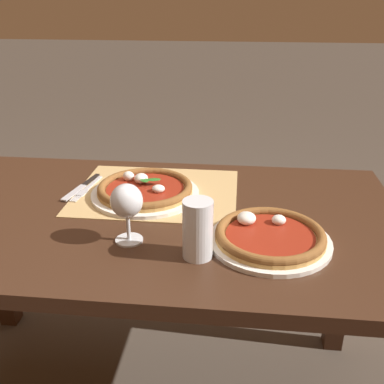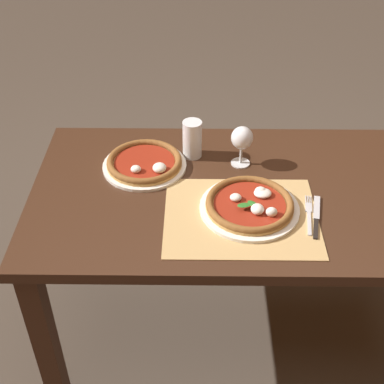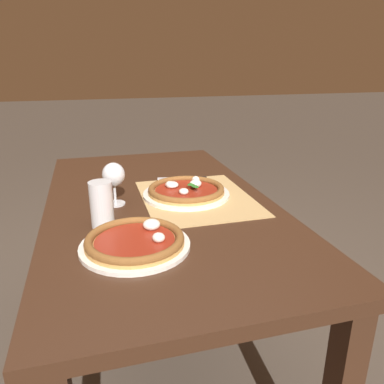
% 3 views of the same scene
% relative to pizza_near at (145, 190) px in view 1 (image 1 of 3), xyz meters
% --- Properties ---
extents(dining_table, '(1.48, 0.81, 0.74)m').
position_rel_pizza_near_xyz_m(dining_table, '(-0.01, 0.11, -0.12)').
color(dining_table, '#382114').
rests_on(dining_table, ground).
extents(paper_placemat, '(0.50, 0.40, 0.00)m').
position_rel_pizza_near_xyz_m(paper_placemat, '(-0.03, -0.03, -0.02)').
color(paper_placemat, tan).
rests_on(paper_placemat, dining_table).
extents(pizza_near, '(0.33, 0.33, 0.05)m').
position_rel_pizza_near_xyz_m(pizza_near, '(0.00, 0.00, 0.00)').
color(pizza_near, silver).
rests_on(pizza_near, paper_placemat).
extents(pizza_far, '(0.31, 0.31, 0.05)m').
position_rel_pizza_near_xyz_m(pizza_far, '(-0.37, 0.24, -0.00)').
color(pizza_far, silver).
rests_on(pizza_far, dining_table).
extents(wine_glass, '(0.08, 0.08, 0.16)m').
position_rel_pizza_near_xyz_m(wine_glass, '(-0.01, 0.27, 0.08)').
color(wine_glass, silver).
rests_on(wine_glass, dining_table).
extents(pint_glass, '(0.07, 0.07, 0.15)m').
position_rel_pizza_near_xyz_m(pint_glass, '(-0.19, 0.32, 0.05)').
color(pint_glass, silver).
rests_on(pint_glass, dining_table).
extents(fork, '(0.04, 0.20, 0.00)m').
position_rel_pizza_near_xyz_m(fork, '(0.19, -0.03, -0.02)').
color(fork, '#B7B7BC').
rests_on(fork, paper_placemat).
extents(knife, '(0.06, 0.21, 0.01)m').
position_rel_pizza_near_xyz_m(knife, '(0.21, -0.04, -0.02)').
color(knife, black).
rests_on(knife, paper_placemat).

